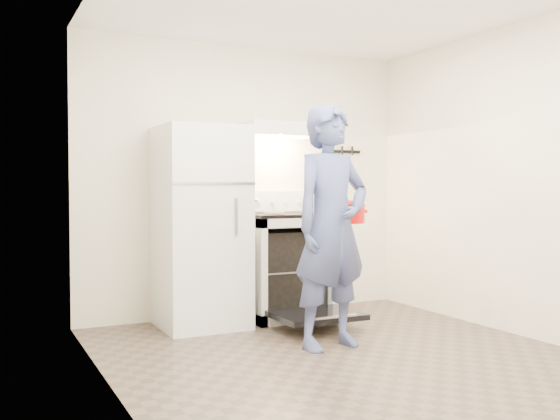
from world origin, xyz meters
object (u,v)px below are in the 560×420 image
object	(u,v)px
stove_body	(284,267)
dutch_oven	(346,214)
person	(331,227)
tea_kettle	(246,200)
refrigerator	(201,227)

from	to	relation	value
stove_body	dutch_oven	xyz separation A→B (m)	(0.08, -0.90, 0.51)
stove_body	dutch_oven	bearing A→B (deg)	-84.64
stove_body	person	bearing A→B (deg)	-99.07
tea_kettle	dutch_oven	xyz separation A→B (m)	(0.37, -1.12, -0.10)
person	dutch_oven	distance (m)	0.36
stove_body	tea_kettle	world-z (taller)	tea_kettle
refrigerator	person	xyz separation A→B (m)	(0.63, -1.10, 0.05)
refrigerator	tea_kettle	xyz separation A→B (m)	(0.52, 0.24, 0.22)
refrigerator	dutch_oven	xyz separation A→B (m)	(0.89, -0.88, 0.12)
refrigerator	person	world-z (taller)	person
tea_kettle	stove_body	bearing A→B (deg)	-37.18
dutch_oven	refrigerator	bearing A→B (deg)	135.52
tea_kettle	dutch_oven	size ratio (longest dim) A/B	0.67
person	dutch_oven	size ratio (longest dim) A/B	4.83
stove_body	person	size ratio (longest dim) A/B	0.51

